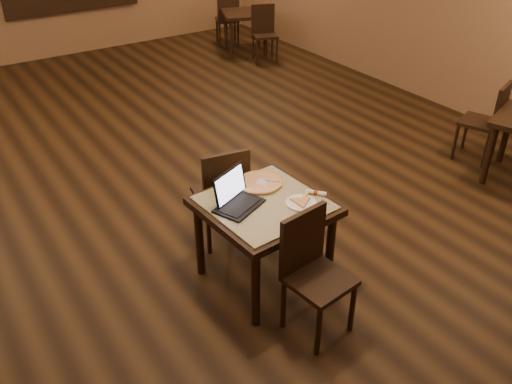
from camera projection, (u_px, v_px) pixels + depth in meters
ground at (183, 171)px, 6.17m from camera, size 10.00×10.00×0.00m
tiled_table at (264, 213)px, 4.26m from camera, size 0.98×0.98×0.76m
chair_main_near at (312, 267)px, 3.88m from camera, size 0.46×0.46×0.97m
chair_main_far at (223, 191)px, 4.74m from camera, size 0.49×0.49×0.97m
laptop at (235, 196)px, 4.15m from camera, size 0.44×0.41×0.25m
plate at (301, 203)px, 4.18m from camera, size 0.24×0.24×0.01m
pizza_slice at (301, 201)px, 4.17m from camera, size 0.26×0.26×0.02m
pizza_pan at (260, 184)px, 4.43m from camera, size 0.37×0.37×0.01m
pizza_whole at (260, 182)px, 4.42m from camera, size 0.37×0.37×0.03m
spatula at (263, 182)px, 4.41m from camera, size 0.20×0.23×0.01m
napkin_roll at (316, 193)px, 4.29m from camera, size 0.13×0.15×0.04m
other_table_a at (245, 19)px, 9.61m from camera, size 1.00×1.00×0.72m
other_table_a_chair_near at (264, 30)px, 9.28m from camera, size 0.52×0.52×0.93m
other_table_a_chair_far at (228, 17)px, 10.02m from camera, size 0.52×0.52×0.93m
other_table_c_chair_far at (488, 118)px, 6.12m from camera, size 0.52×0.52×0.95m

